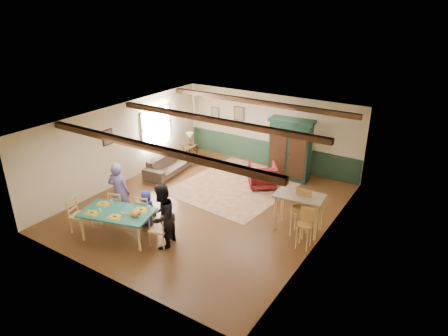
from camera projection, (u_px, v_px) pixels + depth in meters
The scene contains 35 objects.
floor at pixel (208, 206), 12.17m from camera, with size 8.00×8.00×0.00m, color #482814.
wall_back at pixel (269, 130), 14.74m from camera, with size 7.00×0.02×2.70m, color beige.
wall_left at pixel (122, 144), 13.37m from camera, with size 0.02×8.00×2.70m, color beige.
wall_right at pixel (323, 195), 9.90m from camera, with size 0.02×8.00×2.70m, color beige.
ceiling at pixel (207, 121), 11.11m from camera, with size 7.00×8.00×0.02m, color white.
wainscot_back at pixel (268, 153), 15.07m from camera, with size 6.95×0.03×0.90m, color #1D3627.
ceiling_beam_front at pixel (151, 148), 9.36m from camera, with size 6.95×0.16×0.16m, color black.
ceiling_beam_mid at pixel (215, 120), 11.45m from camera, with size 6.95×0.16×0.16m, color black.
ceiling_beam_back at pixel (258, 102), 13.47m from camera, with size 6.95×0.16×0.16m, color black.
window_left at pixel (156, 126), 14.59m from camera, with size 0.06×1.60×1.30m, color white, non-canonical shape.
picture_left_wall at pixel (108, 137), 12.73m from camera, with size 0.04×0.42×0.52m, color gray, non-canonical shape.
picture_back_a at pixel (239, 113), 15.18m from camera, with size 0.45×0.04×0.55m, color gray, non-canonical shape.
picture_back_b at pixel (215, 113), 15.78m from camera, with size 0.38×0.04×0.48m, color gray, non-canonical shape.
dining_table at pixel (119, 225), 10.44m from camera, with size 1.84×1.02×0.77m, color #1E6053, non-canonical shape.
dining_chair_far_left at pixel (119, 206), 11.16m from camera, with size 0.43×0.45×0.97m, color tan, non-canonical shape.
dining_chair_far_right at pixel (146, 210), 10.93m from camera, with size 0.43×0.45×0.97m, color tan, non-canonical shape.
dining_chair_end_left at pixel (80, 215), 10.72m from camera, with size 0.43×0.45×0.97m, color tan, non-canonical shape.
dining_chair_end_right at pixel (159, 228), 10.08m from camera, with size 0.43×0.45×0.97m, color tan, non-canonical shape.
person_man at pixel (119, 192), 11.07m from camera, with size 0.64×0.42×1.76m, color slate.
person_woman at pixel (162, 217), 9.91m from camera, with size 0.82×0.64×1.69m, color black.
person_child at pixel (147, 208), 11.00m from camera, with size 0.50×0.33×1.03m, color navy.
cat at pixel (134, 214), 10.01m from camera, with size 0.37×0.14×0.18m, color orange, non-canonical shape.
place_setting_near_left at pixel (92, 211), 10.19m from camera, with size 0.41×0.31×0.11m, color yellow, non-canonical shape.
place_setting_near_center at pixel (115, 215), 10.01m from camera, with size 0.41×0.31×0.11m, color yellow, non-canonical shape.
place_setting_far_left at pixel (103, 202), 10.64m from camera, with size 0.41×0.31×0.11m, color yellow, non-canonical shape.
place_setting_far_right at pixel (141, 208), 10.34m from camera, with size 0.41×0.31×0.11m, color yellow, non-canonical shape.
area_rug at pixel (237, 185), 13.51m from camera, with size 3.36×3.98×0.01m, color beige.
armoire at pixel (290, 150), 13.64m from camera, with size 1.52×0.61×2.15m, color #133025.
armchair at pixel (262, 176), 13.27m from camera, with size 0.87×0.90×0.82m, color #4C0F13.
sofa at pixel (169, 164), 14.41m from camera, with size 2.14×0.84×0.62m, color #3D2F26.
end_table at pixel (190, 152), 15.70m from camera, with size 0.45×0.45×0.55m, color black, non-canonical shape.
table_lamp at pixel (190, 139), 15.49m from camera, with size 0.28×0.28×0.51m, color #CEB485, non-canonical shape.
counter_table at pixel (298, 213), 10.72m from camera, with size 1.28×0.74×1.06m, color tan, non-canonical shape.
bar_stool_left at pixel (300, 214), 10.47m from camera, with size 0.45×0.49×1.27m, color #B58846, non-canonical shape.
bar_stool_right at pixel (304, 229), 9.95m from camera, with size 0.38×0.42×1.07m, color #B58846, non-canonical shape.
Camera 1 is at (6.18, -8.79, 5.84)m, focal length 32.00 mm.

